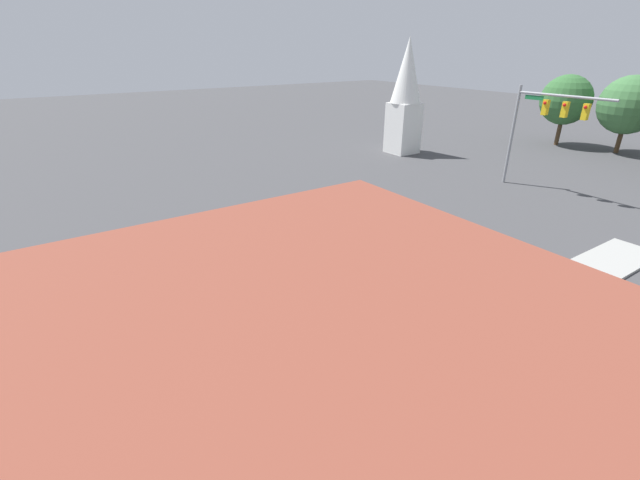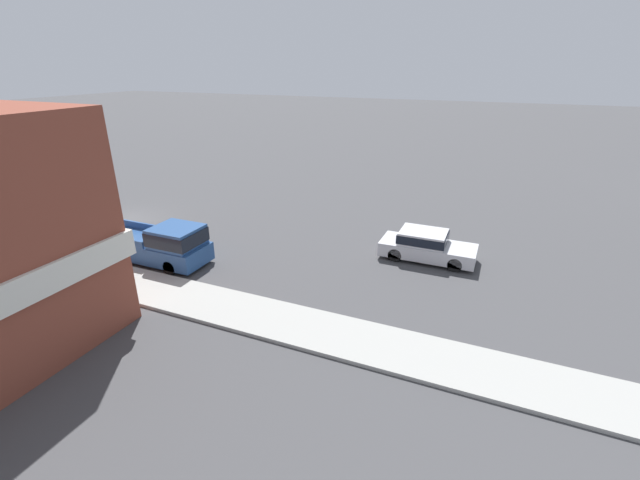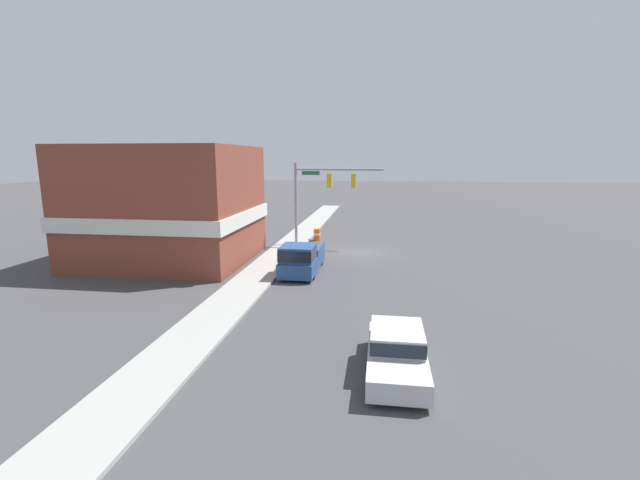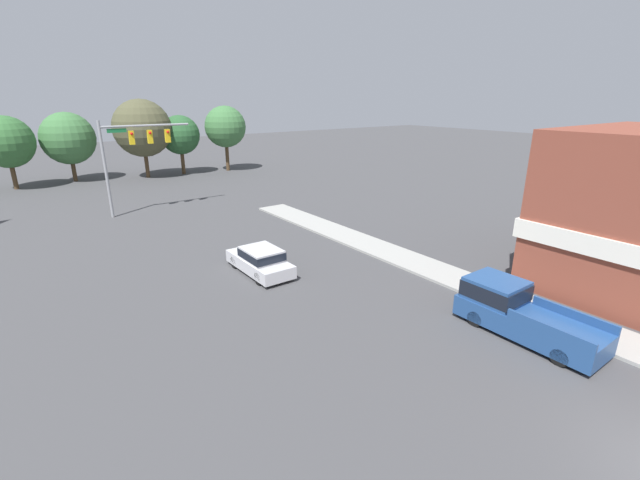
# 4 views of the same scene
# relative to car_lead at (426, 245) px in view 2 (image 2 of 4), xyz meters

# --- Properties ---
(ground_plane) EXTENTS (200.00, 200.00, 0.00)m
(ground_plane) POSITION_rel_car_lead_xyz_m (2.03, -17.86, -0.75)
(ground_plane) COLOR #424244
(sidewalk_curb) EXTENTS (2.40, 60.00, 0.14)m
(sidewalk_curb) POSITION_rel_car_lead_xyz_m (7.73, -17.86, -0.68)
(sidewalk_curb) COLOR #9E9E99
(sidewalk_curb) RESTS_ON ground
(near_signal_assembly) EXTENTS (6.91, 0.49, 6.54)m
(near_signal_assembly) POSITION_rel_car_lead_xyz_m (5.15, -19.90, 3.96)
(near_signal_assembly) COLOR gray
(near_signal_assembly) RESTS_ON ground
(car_lead) EXTENTS (1.85, 4.51, 1.44)m
(car_lead) POSITION_rel_car_lead_xyz_m (0.00, 0.00, 0.00)
(car_lead) COLOR black
(car_lead) RESTS_ON ground
(pickup_truck_parked) EXTENTS (2.01, 5.56, 1.94)m
(pickup_truck_parked) POSITION_rel_car_lead_xyz_m (5.33, -11.46, 0.20)
(pickup_truck_parked) COLOR black
(pickup_truck_parked) RESTS_ON ground
(construction_barrel) EXTENTS (0.59, 0.59, 1.00)m
(construction_barrel) POSITION_rel_car_lead_xyz_m (5.93, -22.03, -0.24)
(construction_barrel) COLOR orange
(construction_barrel) RESTS_ON ground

